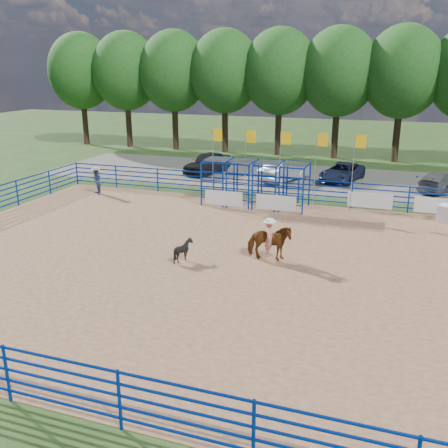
{
  "coord_description": "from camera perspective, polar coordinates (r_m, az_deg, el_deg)",
  "views": [
    {
      "loc": [
        5.11,
        -17.84,
        7.61
      ],
      "look_at": [
        -1.43,
        1.0,
        1.3
      ],
      "focal_mm": 40.0,
      "sensor_mm": 36.0,
      "label": 1
    }
  ],
  "objects": [
    {
      "name": "car_d",
      "position": [
        34.79,
        23.45,
        4.52
      ],
      "size": [
        3.3,
        4.59,
        1.24
      ],
      "primitive_type": "imported",
      "rotation": [
        0.0,
        0.0,
        2.73
      ],
      "color": "#5A5A5D",
      "rests_on": "gravel_strip"
    },
    {
      "name": "treeline",
      "position": [
        44.14,
        13.06,
        17.03
      ],
      "size": [
        56.4,
        6.4,
        11.24
      ],
      "color": "#3F2B19",
      "rests_on": "ground"
    },
    {
      "name": "spectator_cowboy",
      "position": [
        31.93,
        -14.39,
        4.79
      ],
      "size": [
        0.98,
        0.99,
        1.66
      ],
      "color": "navy",
      "rests_on": "arena_dirt"
    },
    {
      "name": "horse_and_rider",
      "position": [
        20.32,
        5.2,
        -1.78
      ],
      "size": [
        1.92,
        1.1,
        2.5
      ],
      "color": "brown",
      "rests_on": "arena_dirt"
    },
    {
      "name": "perimeter_fence",
      "position": [
        19.79,
        2.96,
        -2.75
      ],
      "size": [
        30.1,
        20.1,
        1.5
      ],
      "color": "#072EAB",
      "rests_on": "ground"
    },
    {
      "name": "calf",
      "position": [
        20.36,
        -4.67,
        -2.99
      ],
      "size": [
        1.09,
        1.05,
        0.93
      ],
      "primitive_type": "imported",
      "rotation": [
        0.0,
        0.0,
        2.02
      ],
      "color": "black",
      "rests_on": "arena_dirt"
    },
    {
      "name": "arena_dirt",
      "position": [
        20.06,
        2.93,
        -4.74
      ],
      "size": [
        30.0,
        20.0,
        0.02
      ],
      "primitive_type": "cube",
      "color": "#A27451",
      "rests_on": "ground"
    },
    {
      "name": "gravel_strip",
      "position": [
        36.03,
        10.58,
        5.07
      ],
      "size": [
        40.0,
        10.0,
        0.01
      ],
      "primitive_type": "cube",
      "color": "#66645B",
      "rests_on": "ground"
    },
    {
      "name": "ground",
      "position": [
        20.06,
        2.93,
        -4.76
      ],
      "size": [
        120.0,
        120.0,
        0.0
      ],
      "primitive_type": "plane",
      "color": "#345020",
      "rests_on": "ground"
    },
    {
      "name": "car_b",
      "position": [
        34.91,
        6.88,
        6.04
      ],
      "size": [
        3.04,
        4.54,
        1.41
      ],
      "primitive_type": "imported",
      "rotation": [
        0.0,
        0.0,
        2.74
      ],
      "color": "#979BA0",
      "rests_on": "gravel_strip"
    },
    {
      "name": "car_a",
      "position": [
        37.36,
        -1.92,
        7.01
      ],
      "size": [
        2.77,
        4.79,
        1.53
      ],
      "primitive_type": "imported",
      "rotation": [
        0.0,
        0.0,
        -0.23
      ],
      "color": "black",
      "rests_on": "gravel_strip"
    },
    {
      "name": "car_c",
      "position": [
        35.58,
        13.34,
        5.77
      ],
      "size": [
        3.08,
        4.85,
        1.25
      ],
      "primitive_type": "imported",
      "rotation": [
        0.0,
        0.0,
        -0.24
      ],
      "color": "#161C38",
      "rests_on": "gravel_strip"
    },
    {
      "name": "chute_assembly",
      "position": [
        28.31,
        4.31,
        4.54
      ],
      "size": [
        19.32,
        2.41,
        4.2
      ],
      "color": "#072EAB",
      "rests_on": "ground"
    }
  ]
}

